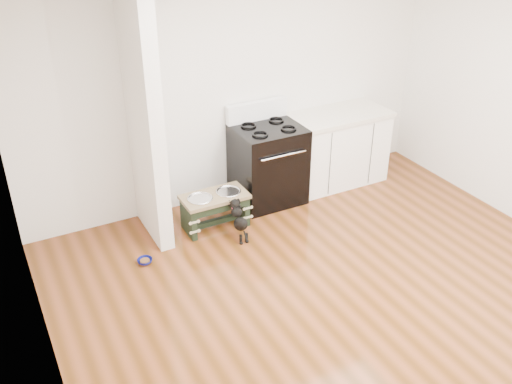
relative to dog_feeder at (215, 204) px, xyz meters
name	(u,v)px	position (x,y,z in m)	size (l,w,h in m)	color
ground	(359,312)	(0.55, -1.89, -0.28)	(5.00, 5.00, 0.00)	#4D290D
room_shell	(378,145)	(0.55, -1.89, 1.34)	(5.00, 5.00, 5.00)	silver
partition_wall	(144,115)	(-0.63, 0.21, 1.07)	(0.15, 0.80, 2.70)	silver
oven_range	(268,163)	(0.80, 0.27, 0.20)	(0.76, 0.69, 1.14)	black
cabinet_run	(337,148)	(1.78, 0.29, 0.17)	(1.24, 0.64, 0.91)	white
dog_feeder	(215,204)	(0.00, 0.00, 0.00)	(0.71, 0.38, 0.41)	black
puppy	(239,219)	(0.13, -0.33, -0.04)	(0.13, 0.37, 0.43)	black
floor_bowl	(145,261)	(-0.91, -0.30, -0.25)	(0.18, 0.18, 0.05)	navy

